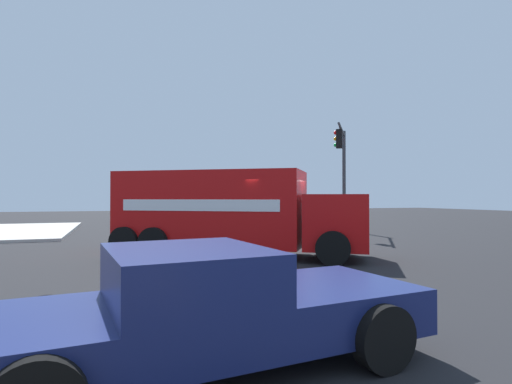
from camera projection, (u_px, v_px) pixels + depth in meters
ground_plane at (271, 256)px, 13.63m from camera, size 100.00×100.00×0.00m
delivery_truck at (231, 212)px, 13.65m from camera, size 6.68×8.26×2.82m
traffic_light_primary at (342, 163)px, 22.76m from camera, size 3.44×2.48×5.88m
pickup_navy at (204, 304)px, 4.69m from camera, size 2.69×5.38×1.38m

